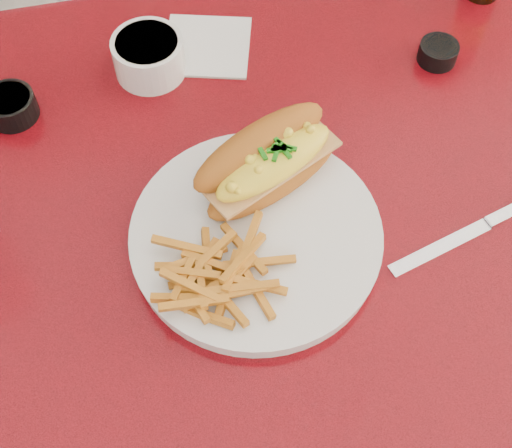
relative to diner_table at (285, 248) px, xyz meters
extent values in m
plane|color=beige|center=(0.00, 0.00, -0.61)|extent=(8.00, 8.00, 0.00)
cube|color=red|center=(0.00, 0.00, 0.14)|extent=(1.20, 0.80, 0.04)
cylinder|color=white|center=(0.00, 0.00, -0.24)|extent=(0.09, 0.09, 0.72)
cylinder|color=white|center=(0.00, 0.00, -0.59)|extent=(0.52, 0.52, 0.03)
cube|color=#A50B0B|center=(0.00, 0.78, -0.38)|extent=(1.20, 0.50, 0.45)
cylinder|color=silver|center=(-0.06, -0.07, 0.17)|extent=(0.35, 0.35, 0.02)
cylinder|color=silver|center=(-0.06, -0.07, 0.18)|extent=(0.35, 0.35, 0.00)
ellipsoid|color=#AC5E1B|center=(-0.02, -0.01, 0.20)|extent=(0.20, 0.14, 0.04)
cube|color=tan|center=(-0.02, -0.01, 0.21)|extent=(0.17, 0.12, 0.01)
ellipsoid|color=yellow|center=(-0.02, -0.01, 0.22)|extent=(0.17, 0.12, 0.04)
ellipsoid|color=#AC5E1B|center=(-0.03, 0.01, 0.23)|extent=(0.20, 0.14, 0.07)
cube|color=silver|center=(0.01, -0.06, 0.18)|extent=(0.07, 0.13, 0.00)
cube|color=silver|center=(-0.02, 0.02, 0.18)|extent=(0.03, 0.04, 0.00)
cylinder|color=silver|center=(-0.14, 0.22, 0.19)|extent=(0.11, 0.11, 0.05)
cylinder|color=black|center=(-0.14, 0.22, 0.21)|extent=(0.09, 0.09, 0.01)
cylinder|color=black|center=(-0.32, 0.19, 0.18)|extent=(0.08, 0.08, 0.03)
cylinder|color=#CE704B|center=(-0.32, 0.19, 0.19)|extent=(0.07, 0.07, 0.01)
cylinder|color=black|center=(0.25, 0.16, 0.17)|extent=(0.06, 0.06, 0.03)
cylinder|color=#CE704B|center=(0.25, 0.16, 0.19)|extent=(0.05, 0.05, 0.01)
cube|color=silver|center=(0.15, -0.13, 0.16)|extent=(0.13, 0.05, 0.00)
cube|color=silver|center=(-0.06, 0.25, 0.16)|extent=(0.14, 0.14, 0.00)
camera|label=1|loc=(-0.15, -0.48, 0.88)|focal=50.00mm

